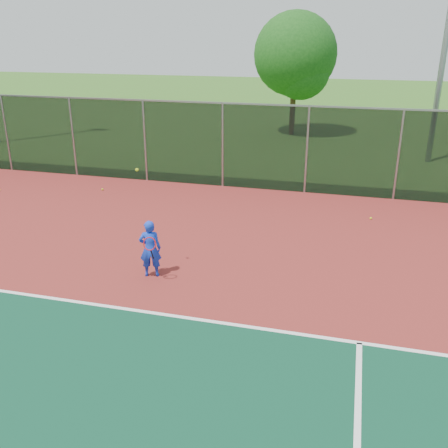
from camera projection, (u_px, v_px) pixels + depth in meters
The scene contains 7 objects.
ground at pixel (206, 446), 6.85m from camera, with size 120.00×120.00×0.00m, color #2D5D1A.
court_apron at pixel (240, 359), 8.65m from camera, with size 30.00×20.00×0.02m, color maroon.
fence_back at pixel (307, 149), 17.11m from camera, with size 30.00×0.06×3.03m.
tennis_player at pixel (150, 248), 11.35m from camera, with size 0.59×0.64×2.52m.
practice_ball_2 at pixel (371, 218), 15.08m from camera, with size 0.07×0.07×0.07m, color #C9D118.
practice_ball_5 at pixel (102, 189), 17.85m from camera, with size 0.07×0.07×0.07m, color #C9D118.
tree_back_left at pixel (297, 58), 26.31m from camera, with size 4.39×4.39×6.45m.
Camera 1 is at (1.60, -5.06, 5.30)m, focal length 40.00 mm.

